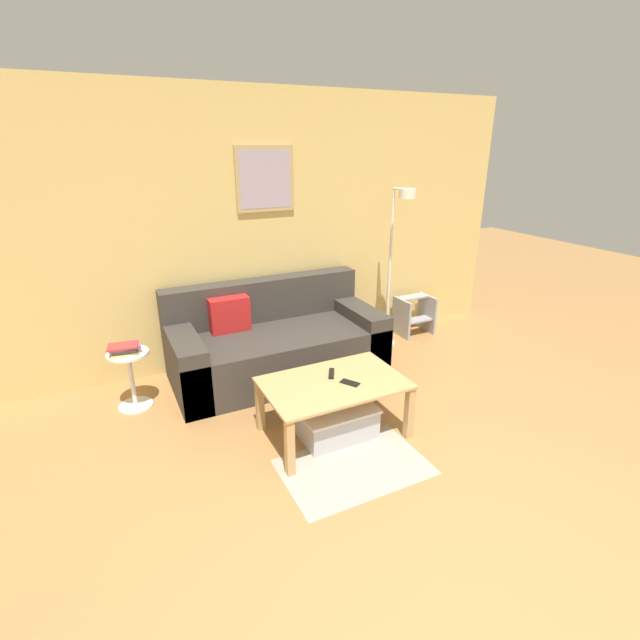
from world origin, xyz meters
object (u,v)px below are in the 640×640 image
object	(u,v)px
storage_bin	(334,419)
floor_lamp	(397,247)
book_stack	(124,349)
step_stool	(414,314)
side_table	(131,375)
cell_phone	(350,383)
remote_control	(331,373)
couch	(276,344)
coffee_table	(334,390)

from	to	relation	value
storage_bin	floor_lamp	bearing A→B (deg)	40.91
book_stack	step_stool	xyz separation A→B (m)	(3.09, 0.28, -0.30)
side_table	cell_phone	bearing A→B (deg)	-39.13
book_stack	remote_control	size ratio (longest dim) A/B	1.69
floor_lamp	remote_control	world-z (taller)	floor_lamp
couch	book_stack	distance (m)	1.33
side_table	remote_control	distance (m)	1.66
coffee_table	remote_control	world-z (taller)	remote_control
side_table	book_stack	size ratio (longest dim) A/B	1.95
storage_bin	remote_control	size ratio (longest dim) A/B	3.79
coffee_table	storage_bin	xyz separation A→B (m)	(0.00, -0.00, -0.25)
floor_lamp	step_stool	distance (m)	1.00
coffee_table	storage_bin	world-z (taller)	coffee_table
coffee_table	book_stack	xyz separation A→B (m)	(-1.33, 1.06, 0.17)
side_table	cell_phone	xyz separation A→B (m)	(1.40, -1.14, 0.14)
storage_bin	side_table	size ratio (longest dim) A/B	1.15
step_stool	book_stack	bearing A→B (deg)	-174.75
remote_control	cell_phone	world-z (taller)	remote_control
remote_control	storage_bin	bearing A→B (deg)	-76.99
floor_lamp	couch	bearing A→B (deg)	-179.83
remote_control	step_stool	distance (m)	2.13
coffee_table	couch	bearing A→B (deg)	91.26
storage_bin	side_table	distance (m)	1.70
remote_control	couch	bearing A→B (deg)	123.11
floor_lamp	cell_phone	bearing A→B (deg)	-135.29
storage_bin	cell_phone	size ratio (longest dim) A/B	4.06
couch	cell_phone	distance (m)	1.21
couch	side_table	xyz separation A→B (m)	(-1.29, -0.06, 0.00)
remote_control	step_stool	xyz separation A→B (m)	(1.72, 1.24, -0.21)
book_stack	step_stool	world-z (taller)	book_stack
book_stack	step_stool	bearing A→B (deg)	5.25
coffee_table	cell_phone	bearing A→B (deg)	-37.59
cell_phone	floor_lamp	bearing A→B (deg)	12.44
storage_bin	remote_control	xyz separation A→B (m)	(0.03, 0.11, 0.33)
remote_control	side_table	bearing A→B (deg)	174.09
book_stack	remote_control	world-z (taller)	book_stack
step_stool	side_table	bearing A→B (deg)	-174.84
couch	remote_control	size ratio (longest dim) A/B	12.92
book_stack	step_stool	distance (m)	3.11
side_table	cell_phone	world-z (taller)	side_table
side_table	step_stool	distance (m)	3.08
side_table	cell_phone	size ratio (longest dim) A/B	3.53
book_stack	side_table	bearing A→B (deg)	19.70
coffee_table	step_stool	xyz separation A→B (m)	(1.76, 1.35, -0.13)
coffee_table	side_table	xyz separation A→B (m)	(-1.31, 1.07, -0.07)
cell_phone	remote_control	bearing A→B (deg)	75.79
coffee_table	floor_lamp	size ratio (longest dim) A/B	0.62
cell_phone	book_stack	bearing A→B (deg)	109.17
step_stool	couch	bearing A→B (deg)	-172.93
remote_control	book_stack	bearing A→B (deg)	174.67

